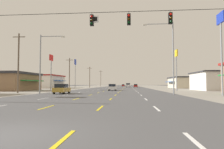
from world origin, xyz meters
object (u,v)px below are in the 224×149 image
(suv_inner_right_midfar, at_px, (128,85))
(pole_sign_left_row_1, at_px, (51,63))
(streetlight_left_row_0, at_px, (43,59))
(pole_sign_right_row_1, at_px, (176,60))
(streetlight_right_row_0, at_px, (170,52))
(pole_sign_right_row_0, at_px, (221,35))
(sedan_center_turn_far, at_px, (123,85))
(hatchback_center_turn_near, at_px, (112,87))
(pole_sign_left_row_2, at_px, (75,67))
(hatchback_far_right_mid, at_px, (136,86))
(hatchback_far_left_nearest, at_px, (62,89))

(suv_inner_right_midfar, relative_size, pole_sign_left_row_1, 0.54)
(suv_inner_right_midfar, xyz_separation_m, streetlight_left_row_0, (-13.10, -68.91, 4.33))
(pole_sign_right_row_1, height_order, streetlight_left_row_0, streetlight_left_row_0)
(pole_sign_right_row_1, height_order, streetlight_right_row_0, streetlight_right_row_0)
(suv_inner_right_midfar, height_order, pole_sign_right_row_1, pole_sign_right_row_1)
(pole_sign_right_row_0, bearing_deg, sedan_center_turn_far, 98.19)
(pole_sign_right_row_0, relative_size, streetlight_left_row_0, 1.17)
(hatchback_center_turn_near, xyz_separation_m, pole_sign_left_row_1, (-16.24, 3.31, 6.13))
(streetlight_left_row_0, bearing_deg, pole_sign_right_row_0, -7.88)
(pole_sign_left_row_2, xyz_separation_m, streetlight_left_row_0, (7.16, -45.78, -2.95))
(suv_inner_right_midfar, bearing_deg, sedan_center_turn_far, 95.41)
(hatchback_center_turn_near, height_order, pole_sign_right_row_1, pole_sign_right_row_1)
(hatchback_center_turn_near, xyz_separation_m, pole_sign_right_row_1, (14.52, -1.36, 6.09))
(hatchback_far_right_mid, distance_m, pole_sign_left_row_1, 51.74)
(suv_inner_right_midfar, relative_size, sedan_center_turn_far, 1.09)
(hatchback_far_left_nearest, height_order, streetlight_left_row_0, streetlight_left_row_0)
(sedan_center_turn_far, height_order, streetlight_left_row_0, streetlight_left_row_0)
(hatchback_far_right_mid, height_order, pole_sign_left_row_1, pole_sign_left_row_1)
(pole_sign_right_row_0, height_order, streetlight_right_row_0, streetlight_right_row_0)
(suv_inner_right_midfar, relative_size, streetlight_right_row_0, 0.46)
(pole_sign_left_row_2, bearing_deg, hatchback_center_turn_near, -59.81)
(sedan_center_turn_far, bearing_deg, suv_inner_right_midfar, -84.59)
(hatchback_far_left_nearest, distance_m, hatchback_center_turn_near, 17.72)
(pole_sign_left_row_2, bearing_deg, sedan_center_turn_far, 73.51)
(suv_inner_right_midfar, xyz_separation_m, pole_sign_left_row_1, (-19.84, -48.47, 5.88))
(sedan_center_turn_far, bearing_deg, pole_sign_left_row_1, -101.33)
(sedan_center_turn_far, bearing_deg, streetlight_right_row_0, -84.68)
(hatchback_center_turn_near, distance_m, hatchback_far_right_mid, 49.54)
(hatchback_center_turn_near, xyz_separation_m, hatchback_far_right_mid, (7.21, 49.02, 0.00))
(sedan_center_turn_far, distance_m, pole_sign_right_row_0, 108.05)
(pole_sign_left_row_2, bearing_deg, suv_inner_right_midfar, 48.79)
(pole_sign_right_row_1, bearing_deg, pole_sign_left_row_1, 171.37)
(pole_sign_right_row_1, bearing_deg, hatchback_center_turn_near, 174.65)
(suv_inner_right_midfar, distance_m, sedan_center_turn_far, 34.47)
(pole_sign_right_row_0, relative_size, streetlight_right_row_0, 1.00)
(hatchback_center_turn_near, height_order, pole_sign_left_row_2, pole_sign_left_row_2)
(hatchback_center_turn_near, bearing_deg, pole_sign_right_row_0, -52.73)
(sedan_center_turn_far, relative_size, pole_sign_left_row_1, 0.49)
(suv_inner_right_midfar, distance_m, streetlight_left_row_0, 70.28)
(suv_inner_right_midfar, height_order, pole_sign_left_row_1, pole_sign_left_row_1)
(pole_sign_left_row_1, relative_size, pole_sign_right_row_1, 0.99)
(hatchback_far_right_mid, height_order, suv_inner_right_midfar, suv_inner_right_midfar)
(hatchback_center_turn_near, bearing_deg, hatchback_far_right_mid, 81.63)
(hatchback_far_right_mid, relative_size, suv_inner_right_midfar, 0.80)
(hatchback_center_turn_near, xyz_separation_m, sedan_center_turn_far, (0.34, 86.09, -0.03))
(sedan_center_turn_far, height_order, pole_sign_left_row_1, pole_sign_left_row_1)
(pole_sign_left_row_2, xyz_separation_m, pole_sign_right_row_1, (31.18, -30.01, -1.43))
(pole_sign_left_row_1, distance_m, streetlight_right_row_0, 33.23)
(hatchback_far_right_mid, bearing_deg, hatchback_center_turn_near, -98.37)
(suv_inner_right_midfar, distance_m, streetlight_right_row_0, 69.40)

